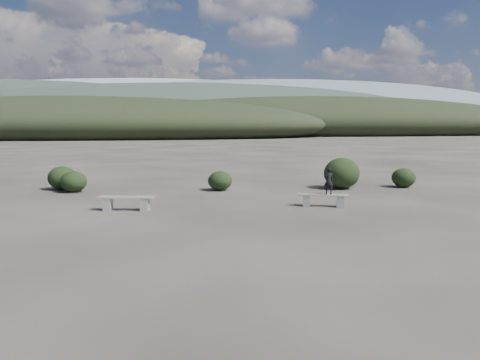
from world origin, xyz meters
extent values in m
plane|color=#2A2621|center=(0.00, 0.00, 0.00)|extent=(1200.00, 1200.00, 0.00)
cube|color=slate|center=(-4.30, 4.21, 0.22)|extent=(0.33, 0.42, 0.44)
cube|color=slate|center=(-3.00, 4.01, 0.22)|extent=(0.33, 0.42, 0.44)
cube|color=gray|center=(-3.65, 4.11, 0.47)|extent=(2.02, 0.71, 0.06)
cube|color=slate|center=(2.89, 4.23, 0.20)|extent=(0.35, 0.42, 0.41)
cube|color=slate|center=(4.06, 3.88, 0.20)|extent=(0.35, 0.42, 0.41)
cube|color=gray|center=(3.48, 4.05, 0.43)|extent=(1.87, 0.89, 0.05)
imported|color=black|center=(3.65, 4.00, 0.96)|extent=(0.39, 0.28, 1.00)
ellipsoid|color=black|center=(-6.54, 8.91, 0.47)|extent=(1.15, 1.15, 0.94)
ellipsoid|color=black|center=(0.00, 8.68, 0.44)|extent=(1.11, 1.11, 0.89)
ellipsoid|color=black|center=(5.73, 8.60, 0.73)|extent=(1.66, 1.66, 1.45)
ellipsoid|color=black|center=(8.83, 8.68, 0.47)|extent=(1.12, 1.12, 0.93)
ellipsoid|color=black|center=(-7.25, 9.82, 0.54)|extent=(1.28, 1.28, 1.09)
ellipsoid|color=black|center=(-25.00, 90.00, 2.70)|extent=(110.00, 40.00, 12.00)
ellipsoid|color=black|center=(35.00, 110.00, 3.15)|extent=(120.00, 44.00, 14.00)
ellipsoid|color=#2B352C|center=(0.00, 160.00, 5.40)|extent=(190.00, 64.00, 24.00)
ellipsoid|color=slate|center=(70.00, 300.00, 9.90)|extent=(340.00, 110.00, 44.00)
ellipsoid|color=gray|center=(-30.00, 400.00, 12.60)|extent=(460.00, 140.00, 56.00)
camera|label=1|loc=(-1.56, -12.51, 3.06)|focal=35.00mm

